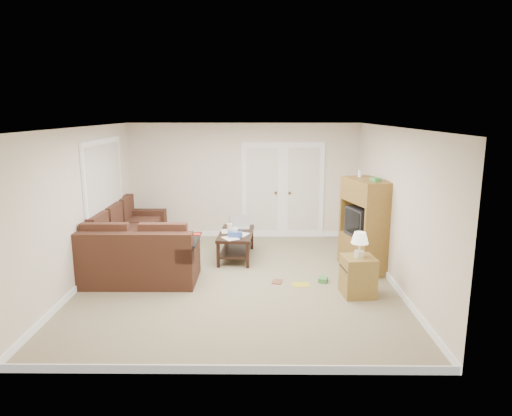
{
  "coord_description": "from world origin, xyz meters",
  "views": [
    {
      "loc": [
        0.36,
        -7.13,
        2.74
      ],
      "look_at": [
        0.29,
        0.6,
        1.1
      ],
      "focal_mm": 32.0,
      "sensor_mm": 36.0,
      "label": 1
    }
  ],
  "objects_px": {
    "sectional_sofa": "(132,248)",
    "coffee_table": "(236,244)",
    "side_cabinet": "(358,273)",
    "tv_armoire": "(366,225)"
  },
  "relations": [
    {
      "from": "sectional_sofa",
      "to": "tv_armoire",
      "type": "xyz_separation_m",
      "value": [
        4.13,
        -0.07,
        0.45
      ]
    },
    {
      "from": "sectional_sofa",
      "to": "tv_armoire",
      "type": "height_order",
      "value": "tv_armoire"
    },
    {
      "from": "coffee_table",
      "to": "sectional_sofa",
      "type": "bearing_deg",
      "value": -160.25
    },
    {
      "from": "sectional_sofa",
      "to": "tv_armoire",
      "type": "distance_m",
      "value": 4.16
    },
    {
      "from": "coffee_table",
      "to": "side_cabinet",
      "type": "relative_size",
      "value": 1.28
    },
    {
      "from": "sectional_sofa",
      "to": "side_cabinet",
      "type": "bearing_deg",
      "value": -18.42
    },
    {
      "from": "coffee_table",
      "to": "side_cabinet",
      "type": "height_order",
      "value": "side_cabinet"
    },
    {
      "from": "sectional_sofa",
      "to": "coffee_table",
      "type": "relative_size",
      "value": 2.36
    },
    {
      "from": "coffee_table",
      "to": "tv_armoire",
      "type": "distance_m",
      "value": 2.43
    },
    {
      "from": "coffee_table",
      "to": "side_cabinet",
      "type": "distance_m",
      "value": 2.65
    }
  ]
}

